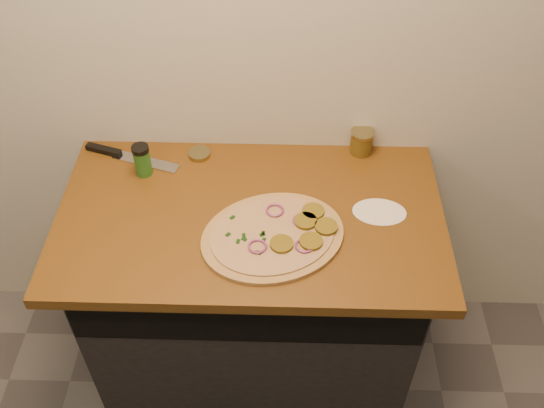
{
  "coord_description": "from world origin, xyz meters",
  "views": [
    {
      "loc": [
        0.1,
        0.12,
        2.25
      ],
      "look_at": [
        0.07,
        1.41,
        0.95
      ],
      "focal_mm": 40.0,
      "sensor_mm": 36.0,
      "label": 1
    }
  ],
  "objects_px": {
    "chefs_knife": "(123,155)",
    "salsa_jar": "(362,142)",
    "pizza": "(275,235)",
    "spice_shaker": "(142,160)"
  },
  "relations": [
    {
      "from": "chefs_knife",
      "to": "spice_shaker",
      "type": "bearing_deg",
      "value": -42.39
    },
    {
      "from": "pizza",
      "to": "chefs_knife",
      "type": "bearing_deg",
      "value": 146.2
    },
    {
      "from": "chefs_knife",
      "to": "salsa_jar",
      "type": "bearing_deg",
      "value": 3.57
    },
    {
      "from": "salsa_jar",
      "to": "spice_shaker",
      "type": "height_order",
      "value": "spice_shaker"
    },
    {
      "from": "chefs_knife",
      "to": "salsa_jar",
      "type": "distance_m",
      "value": 0.81
    },
    {
      "from": "pizza",
      "to": "spice_shaker",
      "type": "height_order",
      "value": "spice_shaker"
    },
    {
      "from": "salsa_jar",
      "to": "pizza",
      "type": "bearing_deg",
      "value": -125.05
    },
    {
      "from": "spice_shaker",
      "to": "chefs_knife",
      "type": "bearing_deg",
      "value": 137.61
    },
    {
      "from": "pizza",
      "to": "spice_shaker",
      "type": "xyz_separation_m",
      "value": [
        -0.44,
        0.27,
        0.05
      ]
    },
    {
      "from": "chefs_knife",
      "to": "spice_shaker",
      "type": "distance_m",
      "value": 0.13
    }
  ]
}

